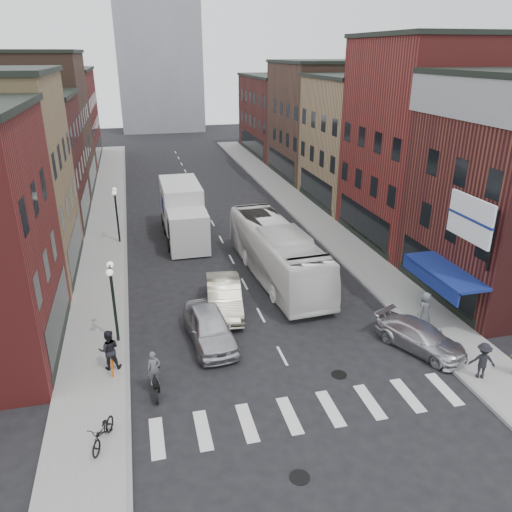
{
  "coord_description": "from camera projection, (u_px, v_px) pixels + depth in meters",
  "views": [
    {
      "loc": [
        -5.92,
        -17.82,
        13.13
      ],
      "look_at": [
        0.19,
        6.86,
        2.68
      ],
      "focal_mm": 35.0,
      "sensor_mm": 36.0,
      "label": 1
    }
  ],
  "objects": [
    {
      "name": "ground",
      "position": [
        289.0,
        368.0,
        22.31
      ],
      "size": [
        160.0,
        160.0,
        0.0
      ],
      "primitive_type": "plane",
      "color": "black",
      "rests_on": "ground"
    },
    {
      "name": "sidewalk_left",
      "position": [
        106.0,
        226.0,
        40.14
      ],
      "size": [
        3.0,
        74.0,
        0.15
      ],
      "primitive_type": "cube",
      "color": "gray",
      "rests_on": "ground"
    },
    {
      "name": "sidewalk_right",
      "position": [
        306.0,
        211.0,
        43.92
      ],
      "size": [
        3.0,
        74.0,
        0.15
      ],
      "primitive_type": "cube",
      "color": "gray",
      "rests_on": "ground"
    },
    {
      "name": "curb_left",
      "position": [
        125.0,
        226.0,
        40.5
      ],
      "size": [
        0.2,
        74.0,
        0.16
      ],
      "primitive_type": "cube",
      "color": "gray",
      "rests_on": "ground"
    },
    {
      "name": "curb_right",
      "position": [
        290.0,
        213.0,
        43.62
      ],
      "size": [
        0.2,
        74.0,
        0.16
      ],
      "primitive_type": "cube",
      "color": "gray",
      "rests_on": "ground"
    },
    {
      "name": "crosswalk_stripes",
      "position": [
        311.0,
        412.0,
        19.62
      ],
      "size": [
        12.0,
        2.2,
        0.01
      ],
      "primitive_type": "cube",
      "color": "silver",
      "rests_on": "ground"
    },
    {
      "name": "bldg_left_mid_b",
      "position": [
        12.0,
        163.0,
        38.56
      ],
      "size": [
        10.3,
        10.2,
        10.3
      ],
      "color": "#461919",
      "rests_on": "ground"
    },
    {
      "name": "bldg_left_far_a",
      "position": [
        32.0,
        124.0,
        47.86
      ],
      "size": [
        10.3,
        12.2,
        13.3
      ],
      "color": "#483024",
      "rests_on": "ground"
    },
    {
      "name": "bldg_left_far_b",
      "position": [
        52.0,
        118.0,
        60.81
      ],
      "size": [
        10.3,
        16.2,
        11.3
      ],
      "color": "maroon",
      "rests_on": "ground"
    },
    {
      "name": "bldg_right_mid_a",
      "position": [
        433.0,
        142.0,
        35.49
      ],
      "size": [
        10.3,
        10.2,
        14.3
      ],
      "color": "maroon",
      "rests_on": "ground"
    },
    {
      "name": "bldg_right_mid_b",
      "position": [
        369.0,
        141.0,
        45.04
      ],
      "size": [
        10.3,
        10.2,
        11.3
      ],
      "color": "#9D8356",
      "rests_on": "ground"
    },
    {
      "name": "bldg_right_far_a",
      "position": [
        325.0,
        120.0,
        54.73
      ],
      "size": [
        10.3,
        12.2,
        12.3
      ],
      "color": "#483024",
      "rests_on": "ground"
    },
    {
      "name": "bldg_right_far_b",
      "position": [
        287.0,
        115.0,
        67.67
      ],
      "size": [
        10.3,
        16.2,
        10.3
      ],
      "color": "#461919",
      "rests_on": "ground"
    },
    {
      "name": "awning_blue",
      "position": [
        442.0,
        273.0,
        25.54
      ],
      "size": [
        1.8,
        5.0,
        0.78
      ],
      "color": "navy",
      "rests_on": "ground"
    },
    {
      "name": "billboard_sign",
      "position": [
        472.0,
        220.0,
        22.34
      ],
      "size": [
        1.52,
        3.0,
        3.7
      ],
      "color": "black",
      "rests_on": "ground"
    },
    {
      "name": "streetlamp_near",
      "position": [
        112.0,
        289.0,
        23.15
      ],
      "size": [
        0.32,
        1.22,
        4.11
      ],
      "color": "black",
      "rests_on": "ground"
    },
    {
      "name": "streetlamp_far",
      "position": [
        116.0,
        205.0,
        35.71
      ],
      "size": [
        0.32,
        1.22,
        4.11
      ],
      "color": "black",
      "rests_on": "ground"
    },
    {
      "name": "bike_rack",
      "position": [
        112.0,
        365.0,
        21.58
      ],
      "size": [
        0.08,
        0.68,
        0.8
      ],
      "color": "#D8590C",
      "rests_on": "sidewalk_left"
    },
    {
      "name": "box_truck",
      "position": [
        183.0,
        213.0,
        37.25
      ],
      "size": [
        2.89,
        9.12,
        3.97
      ],
      "rotation": [
        0.0,
        0.0,
        0.0
      ],
      "color": "silver",
      "rests_on": "ground"
    },
    {
      "name": "motorcycle_rider",
      "position": [
        155.0,
        374.0,
        20.32
      ],
      "size": [
        0.58,
        1.96,
        1.99
      ],
      "rotation": [
        0.0,
        0.0,
        0.09
      ],
      "color": "black",
      "rests_on": "ground"
    },
    {
      "name": "transit_bus",
      "position": [
        277.0,
        252.0,
        30.71
      ],
      "size": [
        3.56,
        12.24,
        3.37
      ],
      "primitive_type": "imported",
      "rotation": [
        0.0,
        0.0,
        0.06
      ],
      "color": "white",
      "rests_on": "ground"
    },
    {
      "name": "sedan_left_near",
      "position": [
        210.0,
        327.0,
        24.0
      ],
      "size": [
        2.36,
        5.03,
        1.66
      ],
      "primitive_type": "imported",
      "rotation": [
        0.0,
        0.0,
        0.08
      ],
      "color": "#B9B8BE",
      "rests_on": "ground"
    },
    {
      "name": "sedan_left_far",
      "position": [
        224.0,
        296.0,
        26.97
      ],
      "size": [
        2.43,
        5.33,
        1.7
      ],
      "primitive_type": "imported",
      "rotation": [
        0.0,
        0.0,
        -0.13
      ],
      "color": "#B4AB92",
      "rests_on": "ground"
    },
    {
      "name": "curb_car",
      "position": [
        421.0,
        337.0,
        23.51
      ],
      "size": [
        3.54,
        4.85,
        1.3
      ],
      "primitive_type": "imported",
      "rotation": [
        0.0,
        0.0,
        0.43
      ],
      "color": "silver",
      "rests_on": "ground"
    },
    {
      "name": "parked_bicycle",
      "position": [
        103.0,
        432.0,
        17.66
      ],
      "size": [
        1.23,
        1.97,
        0.98
      ],
      "primitive_type": "imported",
      "rotation": [
        0.0,
        0.0,
        -0.34
      ],
      "color": "black",
      "rests_on": "sidewalk_left"
    },
    {
      "name": "ped_left_solo",
      "position": [
        109.0,
        350.0,
        21.73
      ],
      "size": [
        0.91,
        0.53,
        1.87
      ],
      "primitive_type": "imported",
      "rotation": [
        0.0,
        0.0,
        3.14
      ],
      "color": "black",
      "rests_on": "sidewalk_left"
    },
    {
      "name": "ped_right_a",
      "position": [
        483.0,
        361.0,
        21.16
      ],
      "size": [
        1.2,
        0.93,
        1.66
      ],
      "primitive_type": "imported",
      "rotation": [
        0.0,
        0.0,
        2.71
      ],
      "color": "black",
      "rests_on": "sidewalk_right"
    },
    {
      "name": "ped_right_c",
      "position": [
        425.0,
        308.0,
        25.33
      ],
      "size": [
        1.0,
        0.83,
        1.76
      ],
      "primitive_type": "imported",
      "rotation": [
        0.0,
        0.0,
        3.51
      ],
      "color": "slate",
      "rests_on": "sidewalk_right"
    }
  ]
}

